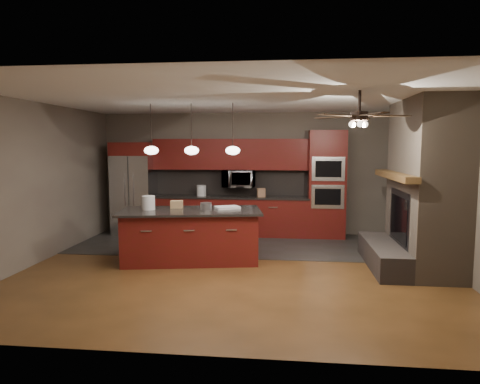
# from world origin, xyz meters

# --- Properties ---
(ground) EXTENTS (7.00, 7.00, 0.00)m
(ground) POSITION_xyz_m (0.00, 0.00, 0.00)
(ground) COLOR brown
(ground) RESTS_ON ground
(ceiling) EXTENTS (7.00, 6.00, 0.02)m
(ceiling) POSITION_xyz_m (0.00, 0.00, 2.80)
(ceiling) COLOR white
(ceiling) RESTS_ON back_wall
(back_wall) EXTENTS (7.00, 0.02, 2.80)m
(back_wall) POSITION_xyz_m (0.00, 3.00, 1.40)
(back_wall) COLOR slate
(back_wall) RESTS_ON ground
(right_wall) EXTENTS (0.02, 6.00, 2.80)m
(right_wall) POSITION_xyz_m (3.50, 0.00, 1.40)
(right_wall) COLOR slate
(right_wall) RESTS_ON ground
(left_wall) EXTENTS (0.02, 6.00, 2.80)m
(left_wall) POSITION_xyz_m (-3.50, 0.00, 1.40)
(left_wall) COLOR slate
(left_wall) RESTS_ON ground
(slate_tile_patch) EXTENTS (7.00, 2.40, 0.01)m
(slate_tile_patch) POSITION_xyz_m (0.00, 1.80, 0.01)
(slate_tile_patch) COLOR #2E2B29
(slate_tile_patch) RESTS_ON ground
(fireplace_column) EXTENTS (1.30, 2.10, 2.80)m
(fireplace_column) POSITION_xyz_m (3.04, 0.40, 1.30)
(fireplace_column) COLOR #736352
(fireplace_column) RESTS_ON ground
(back_cabinetry) EXTENTS (3.59, 0.64, 2.20)m
(back_cabinetry) POSITION_xyz_m (-0.48, 2.74, 0.89)
(back_cabinetry) COLOR maroon
(back_cabinetry) RESTS_ON ground
(oven_tower) EXTENTS (0.80, 0.63, 2.38)m
(oven_tower) POSITION_xyz_m (1.70, 2.69, 1.19)
(oven_tower) COLOR maroon
(oven_tower) RESTS_ON ground
(microwave) EXTENTS (0.73, 0.41, 0.50)m
(microwave) POSITION_xyz_m (-0.27, 2.75, 1.30)
(microwave) COLOR silver
(microwave) RESTS_ON back_cabinetry
(refrigerator) EXTENTS (0.91, 0.75, 2.12)m
(refrigerator) POSITION_xyz_m (-2.70, 2.62, 1.06)
(refrigerator) COLOR silver
(refrigerator) RESTS_ON ground
(kitchen_island) EXTENTS (2.62, 1.53, 0.92)m
(kitchen_island) POSITION_xyz_m (-0.87, 0.39, 0.46)
(kitchen_island) COLOR maroon
(kitchen_island) RESTS_ON ground
(white_bucket) EXTENTS (0.32, 0.32, 0.25)m
(white_bucket) POSITION_xyz_m (-1.61, 0.34, 1.04)
(white_bucket) COLOR silver
(white_bucket) RESTS_ON kitchen_island
(paint_can) EXTENTS (0.26, 0.26, 0.13)m
(paint_can) POSITION_xyz_m (-0.59, 0.39, 0.99)
(paint_can) COLOR #A5A5AA
(paint_can) RESTS_ON kitchen_island
(paint_tray) EXTENTS (0.50, 0.45, 0.04)m
(paint_tray) POSITION_xyz_m (-0.24, 0.62, 0.94)
(paint_tray) COLOR white
(paint_tray) RESTS_ON kitchen_island
(cardboard_box) EXTENTS (0.23, 0.18, 0.14)m
(cardboard_box) POSITION_xyz_m (-1.16, 0.59, 0.99)
(cardboard_box) COLOR tan
(cardboard_box) RESTS_ON kitchen_island
(counter_bucket) EXTENTS (0.25, 0.25, 0.24)m
(counter_bucket) POSITION_xyz_m (-1.13, 2.70, 1.02)
(counter_bucket) COLOR silver
(counter_bucket) RESTS_ON back_cabinetry
(counter_box) EXTENTS (0.20, 0.18, 0.19)m
(counter_box) POSITION_xyz_m (0.24, 2.65, 1.00)
(counter_box) COLOR #A27353
(counter_box) RESTS_ON back_cabinetry
(pendant_left) EXTENTS (0.26, 0.26, 0.92)m
(pendant_left) POSITION_xyz_m (-1.65, 0.70, 1.96)
(pendant_left) COLOR black
(pendant_left) RESTS_ON ceiling
(pendant_center) EXTENTS (0.26, 0.26, 0.92)m
(pendant_center) POSITION_xyz_m (-0.90, 0.70, 1.96)
(pendant_center) COLOR black
(pendant_center) RESTS_ON ceiling
(pendant_right) EXTENTS (0.26, 0.26, 0.92)m
(pendant_right) POSITION_xyz_m (-0.15, 0.70, 1.96)
(pendant_right) COLOR black
(pendant_right) RESTS_ON ceiling
(ceiling_fan) EXTENTS (1.27, 1.33, 0.41)m
(ceiling_fan) POSITION_xyz_m (1.80, -0.80, 2.46)
(ceiling_fan) COLOR black
(ceiling_fan) RESTS_ON ceiling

